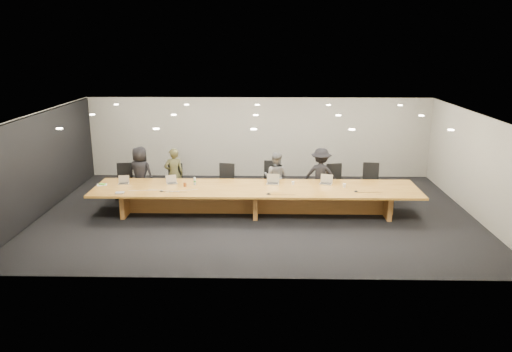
{
  "coord_description": "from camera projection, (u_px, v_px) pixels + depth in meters",
  "views": [
    {
      "loc": [
        0.29,
        -13.27,
        4.69
      ],
      "look_at": [
        0.0,
        0.3,
        1.0
      ],
      "focal_mm": 35.0,
      "sensor_mm": 36.0,
      "label": 1
    }
  ],
  "objects": [
    {
      "name": "person_a",
      "position": [
        140.0,
        173.0,
        15.05
      ],
      "size": [
        0.91,
        0.72,
        1.64
      ],
      "primitive_type": "imported",
      "rotation": [
        0.0,
        0.0,
        2.88
      ],
      "color": "black",
      "rests_on": "ground"
    },
    {
      "name": "chair_right",
      "position": [
        336.0,
        183.0,
        14.97
      ],
      "size": [
        0.69,
        0.69,
        1.13
      ],
      "primitive_type": null,
      "rotation": [
        0.0,
        0.0,
        0.22
      ],
      "color": "black",
      "rests_on": "ground"
    },
    {
      "name": "chair_left",
      "position": [
        173.0,
        181.0,
        15.22
      ],
      "size": [
        0.67,
        0.67,
        1.09
      ],
      "primitive_type": null,
      "rotation": [
        0.0,
        0.0,
        -0.24
      ],
      "color": "black",
      "rests_on": "ground"
    },
    {
      "name": "chair_far_left",
      "position": [
        124.0,
        181.0,
        15.2
      ],
      "size": [
        0.64,
        0.64,
        1.1
      ],
      "primitive_type": null,
      "rotation": [
        0.0,
        0.0,
        0.16
      ],
      "color": "black",
      "rests_on": "ground"
    },
    {
      "name": "ground",
      "position": [
        256.0,
        213.0,
        14.04
      ],
      "size": [
        12.0,
        12.0,
        0.0
      ],
      "primitive_type": "plane",
      "color": "black",
      "rests_on": "ground"
    },
    {
      "name": "back_wall",
      "position": [
        258.0,
        137.0,
        17.53
      ],
      "size": [
        12.0,
        0.02,
        2.8
      ],
      "primitive_type": "cube",
      "color": "#B2AFA2",
      "rests_on": "ground"
    },
    {
      "name": "mic_right",
      "position": [
        356.0,
        191.0,
        13.45
      ],
      "size": [
        0.14,
        0.14,
        0.03
      ],
      "primitive_type": "cone",
      "rotation": [
        0.0,
        0.0,
        -0.26
      ],
      "color": "black",
      "rests_on": "conference_table"
    },
    {
      "name": "mic_left",
      "position": [
        161.0,
        191.0,
        13.48
      ],
      "size": [
        0.14,
        0.14,
        0.03
      ],
      "primitive_type": "cone",
      "rotation": [
        0.0,
        0.0,
        -0.37
      ],
      "color": "black",
      "rests_on": "conference_table"
    },
    {
      "name": "left_wall_panel",
      "position": [
        42.0,
        165.0,
        13.8
      ],
      "size": [
        0.08,
        7.84,
        2.74
      ],
      "primitive_type": "cube",
      "color": "black",
      "rests_on": "ground"
    },
    {
      "name": "lime_gadget",
      "position": [
        102.0,
        184.0,
        14.05
      ],
      "size": [
        0.2,
        0.15,
        0.03
      ],
      "primitive_type": "cube",
      "rotation": [
        0.0,
        0.0,
        -0.34
      ],
      "color": "#56B730",
      "rests_on": "notepad"
    },
    {
      "name": "paper_cup_near",
      "position": [
        293.0,
        183.0,
        14.11
      ],
      "size": [
        0.1,
        0.1,
        0.09
      ],
      "primitive_type": "cone",
      "rotation": [
        0.0,
        0.0,
        0.27
      ],
      "color": "silver",
      "rests_on": "conference_table"
    },
    {
      "name": "person_d",
      "position": [
        321.0,
        175.0,
        14.88
      ],
      "size": [
        1.17,
        0.84,
        1.63
      ],
      "primitive_type": "imported",
      "rotation": [
        0.0,
        0.0,
        2.9
      ],
      "color": "black",
      "rests_on": "ground"
    },
    {
      "name": "laptop_a",
      "position": [
        123.0,
        180.0,
        14.16
      ],
      "size": [
        0.33,
        0.26,
        0.23
      ],
      "primitive_type": null,
      "rotation": [
        0.0,
        0.0,
        0.17
      ],
      "color": "#B9A88D",
      "rests_on": "conference_table"
    },
    {
      "name": "chair_mid_right",
      "position": [
        271.0,
        180.0,
        15.13
      ],
      "size": [
        0.65,
        0.65,
        1.18
      ],
      "primitive_type": null,
      "rotation": [
        0.0,
        0.0,
        -0.08
      ],
      "color": "black",
      "rests_on": "ground"
    },
    {
      "name": "amber_mug",
      "position": [
        185.0,
        185.0,
        13.93
      ],
      "size": [
        0.09,
        0.09,
        0.11
      ],
      "primitive_type": "cylinder",
      "rotation": [
        0.0,
        0.0,
        0.08
      ],
      "color": "brown",
      "rests_on": "conference_table"
    },
    {
      "name": "person_c",
      "position": [
        276.0,
        177.0,
        14.91
      ],
      "size": [
        0.86,
        0.75,
        1.5
      ],
      "primitive_type": "imported",
      "rotation": [
        0.0,
        0.0,
        2.86
      ],
      "color": "#58595B",
      "rests_on": "ground"
    },
    {
      "name": "chair_mid_left",
      "position": [
        225.0,
        182.0,
        15.05
      ],
      "size": [
        0.68,
        0.68,
        1.12
      ],
      "primitive_type": null,
      "rotation": [
        0.0,
        0.0,
        -0.22
      ],
      "color": "black",
      "rests_on": "ground"
    },
    {
      "name": "notepad",
      "position": [
        102.0,
        185.0,
        14.07
      ],
      "size": [
        0.32,
        0.28,
        0.02
      ],
      "primitive_type": "cube",
      "rotation": [
        0.0,
        0.0,
        0.27
      ],
      "color": "silver",
      "rests_on": "conference_table"
    },
    {
      "name": "water_bottle",
      "position": [
        195.0,
        181.0,
        14.06
      ],
      "size": [
        0.09,
        0.09,
        0.21
      ],
      "primitive_type": "cylinder",
      "rotation": [
        0.0,
        0.0,
        0.39
      ],
      "color": "#ADBDBA",
      "rests_on": "conference_table"
    },
    {
      "name": "laptop_b",
      "position": [
        172.0,
        180.0,
        14.18
      ],
      "size": [
        0.36,
        0.32,
        0.24
      ],
      "primitive_type": null,
      "rotation": [
        0.0,
        0.0,
        0.41
      ],
      "color": "#BCA990",
      "rests_on": "conference_table"
    },
    {
      "name": "av_box",
      "position": [
        120.0,
        193.0,
        13.29
      ],
      "size": [
        0.25,
        0.2,
        0.03
      ],
      "primitive_type": "cube",
      "rotation": [
        0.0,
        0.0,
        0.15
      ],
      "color": "#9F9FA4",
      "rests_on": "conference_table"
    },
    {
      "name": "conference_table",
      "position": [
        256.0,
        195.0,
        13.9
      ],
      "size": [
        9.0,
        1.8,
        0.75
      ],
      "color": "#966220",
      "rests_on": "ground"
    },
    {
      "name": "mic_center",
      "position": [
        269.0,
        194.0,
        13.23
      ],
      "size": [
        0.16,
        0.16,
        0.03
      ],
      "primitive_type": "cone",
      "rotation": [
        0.0,
        0.0,
        -0.24
      ],
      "color": "black",
      "rests_on": "conference_table"
    },
    {
      "name": "laptop_d",
      "position": [
        273.0,
        179.0,
        14.13
      ],
      "size": [
        0.38,
        0.29,
        0.28
      ],
      "primitive_type": null,
      "rotation": [
        0.0,
        0.0,
        -0.09
      ],
      "color": "tan",
      "rests_on": "conference_table"
    },
    {
      "name": "chair_far_right",
      "position": [
        371.0,
        182.0,
        15.04
      ],
      "size": [
        0.66,
        0.66,
        1.15
      ],
      "primitive_type": null,
      "rotation": [
        0.0,
        0.0,
        -0.13
      ],
      "color": "black",
      "rests_on": "ground"
    },
    {
      "name": "laptop_e",
      "position": [
        326.0,
        180.0,
        14.13
      ],
      "size": [
        0.41,
        0.35,
        0.27
      ],
      "primitive_type": null,
      "rotation": [
        0.0,
        0.0,
        -0.32
      ],
      "color": "beige",
      "rests_on": "conference_table"
    },
    {
      "name": "person_b",
      "position": [
        174.0,
        174.0,
        15.04
      ],
      "size": [
        0.68,
        0.56,
        1.6
      ],
      "primitive_type": "imported",
      "rotation": [
        0.0,
        0.0,
        3.49
      ],
      "color": "#32311B",
      "rests_on": "ground"
    },
    {
      "name": "paper_cup_far",
      "position": [
        344.0,
        186.0,
        13.84
      ],
      "size": [
        0.09,
        0.09,
        0.1
      ],
      "primitive_type": "cone",
      "rotation": [
        0.0,
        0.0,
        0.11
      ],
      "color": "silver",
      "rests_on": "conference_table"
    }
  ]
}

